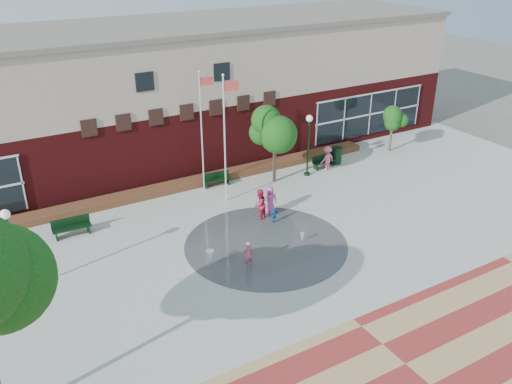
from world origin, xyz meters
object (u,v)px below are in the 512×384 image
flagpole_left (202,126)px  flagpole_right (225,133)px  trash_can (337,155)px  bench_left (72,230)px  child_splash (248,254)px

flagpole_left → flagpole_right: flagpole_right is taller
flagpole_right → trash_can: size_ratio=6.42×
flagpole_left → trash_can: size_ratio=6.27×
flagpole_left → bench_left: 9.55m
trash_can → child_splash: (-11.75, -8.19, 0.07)m
flagpole_right → bench_left: size_ratio=3.80×
child_splash → flagpole_left: bearing=-103.6°
flagpole_right → child_splash: (-2.43, -6.87, -3.61)m
flagpole_right → child_splash: bearing=-94.4°
flagpole_left → bench_left: flagpole_left is taller
flagpole_left → child_splash: 9.83m
flagpole_right → bench_left: 9.87m
flagpole_right → child_splash: 8.13m
bench_left → child_splash: child_splash is taller
flagpole_left → flagpole_right: bearing=-65.7°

